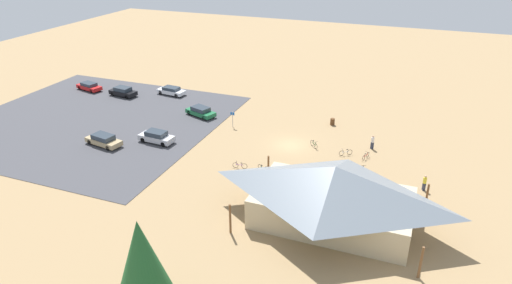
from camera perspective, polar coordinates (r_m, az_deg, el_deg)
ground at (r=56.22m, az=4.40°, el=-0.37°), size 160.00×160.00×0.00m
parking_lot_asphalt at (r=67.12m, az=-19.62°, el=2.59°), size 33.92×32.58×0.05m
bike_pavilion at (r=41.04m, az=9.67°, el=-6.20°), size 16.06×10.09×5.66m
trash_bin at (r=62.49m, az=9.55°, el=2.52°), size 0.60×0.60×0.90m
lot_sign at (r=60.67m, az=-2.96°, el=3.13°), size 0.56×0.08×2.20m
pine_west at (r=31.42m, az=-14.15°, el=-13.86°), size 3.68×3.68×7.77m
bicycle_red_near_porch at (r=54.11m, az=13.57°, el=-1.73°), size 0.63×1.57×0.74m
bicycle_white_mid_cluster at (r=54.44m, az=11.15°, el=-1.30°), size 1.40×1.04×0.80m
bicycle_orange_yard_front at (r=50.91m, az=10.53°, el=-3.17°), size 1.67×0.74×0.87m
bicycle_blue_trailside at (r=50.76m, az=13.34°, el=-3.58°), size 0.59×1.70×0.85m
bicycle_purple_front_row at (r=50.60m, az=-2.03°, el=-2.96°), size 1.67×0.48×0.80m
bicycle_teal_yard_center at (r=49.73m, az=0.86°, el=-3.43°), size 1.51×1.06×0.87m
bicycle_green_lone_east at (r=55.71m, az=7.26°, el=-0.31°), size 1.19×1.27×0.91m
car_green_inner_stall at (r=64.90m, az=-6.95°, el=3.82°), size 4.81×3.21×1.34m
car_tan_back_corner at (r=58.67m, az=-18.55°, el=0.24°), size 4.99×2.61×1.39m
car_black_far_end at (r=75.31m, az=-16.32°, el=6.08°), size 4.60×2.42×1.44m
car_white_end_stall at (r=74.16m, az=-10.55°, el=6.33°), size 4.72×2.28×1.26m
car_silver_second_row at (r=57.74m, az=-12.36°, el=0.65°), size 4.56×2.06×1.47m
car_red_by_curb at (r=79.83m, az=-20.17°, el=6.56°), size 4.76×2.76×1.26m
visitor_at_bikes at (r=56.46m, az=14.38°, el=0.01°), size 0.40×0.39×1.76m
visitor_by_pavilion at (r=49.33m, az=20.35°, el=-4.78°), size 0.36×0.39×1.70m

